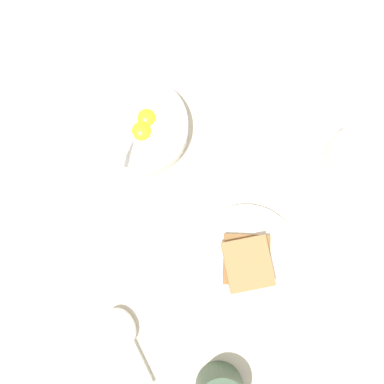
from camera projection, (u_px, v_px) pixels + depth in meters
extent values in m
plane|color=beige|center=(248.00, 262.00, 0.66)|extent=(3.00, 3.00, 0.00)
cylinder|color=white|center=(139.00, 128.00, 0.67)|extent=(0.18, 0.18, 0.04)
cylinder|color=white|center=(138.00, 127.00, 0.66)|extent=(0.14, 0.14, 0.02)
ellipsoid|color=yellow|center=(141.00, 131.00, 0.64)|extent=(0.03, 0.03, 0.02)
ellipsoid|color=yellow|center=(147.00, 118.00, 0.65)|extent=(0.03, 0.03, 0.02)
cylinder|color=black|center=(128.00, 122.00, 0.65)|extent=(0.03, 0.03, 0.00)
ellipsoid|color=silver|center=(134.00, 134.00, 0.64)|extent=(0.03, 0.02, 0.01)
cube|color=silver|center=(125.00, 154.00, 0.62)|extent=(0.02, 0.05, 0.03)
cylinder|color=white|center=(246.00, 258.00, 0.65)|extent=(0.19, 0.19, 0.02)
cylinder|color=white|center=(247.00, 258.00, 0.64)|extent=(0.13, 0.13, 0.00)
cube|color=brown|center=(246.00, 259.00, 0.64)|extent=(0.08, 0.09, 0.02)
cube|color=#9E7042|center=(248.00, 262.00, 0.62)|extent=(0.10, 0.10, 0.02)
ellipsoid|color=white|center=(121.00, 327.00, 0.64)|extent=(0.08, 0.08, 0.03)
cube|color=white|center=(139.00, 362.00, 0.64)|extent=(0.06, 0.08, 0.01)
cylinder|color=white|center=(374.00, 169.00, 0.66)|extent=(0.18, 0.18, 0.04)
cylinder|color=white|center=(377.00, 167.00, 0.65)|extent=(0.15, 0.15, 0.01)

